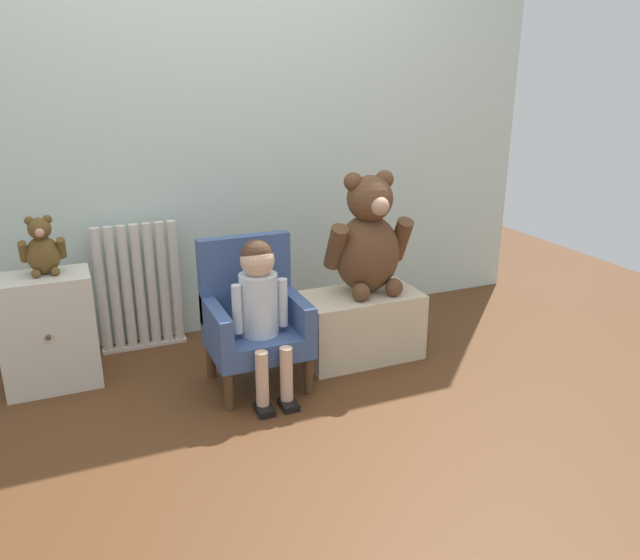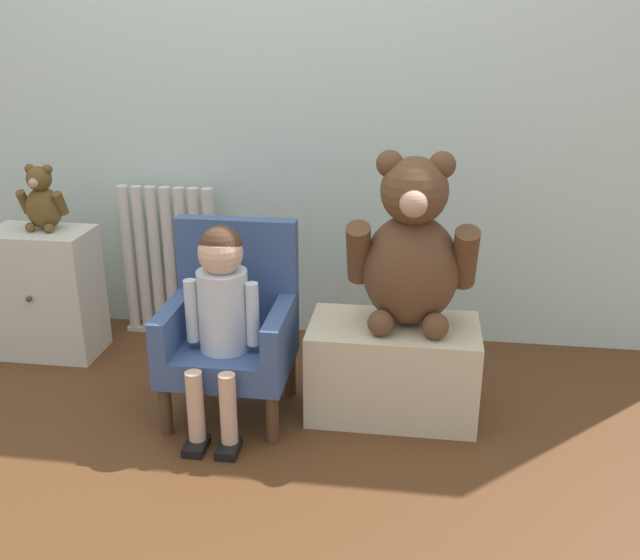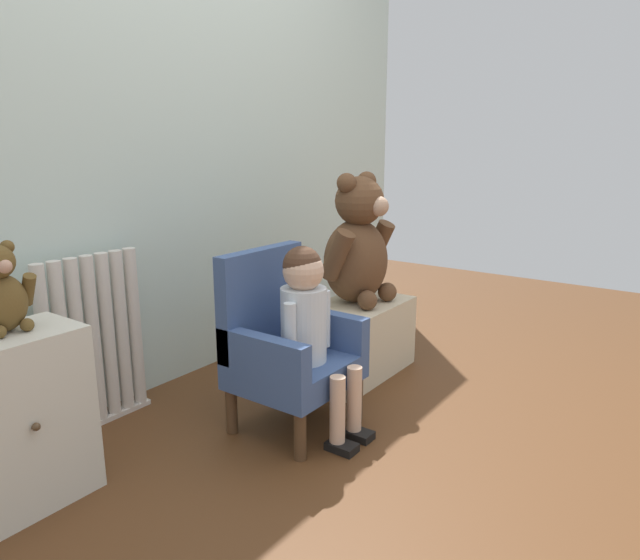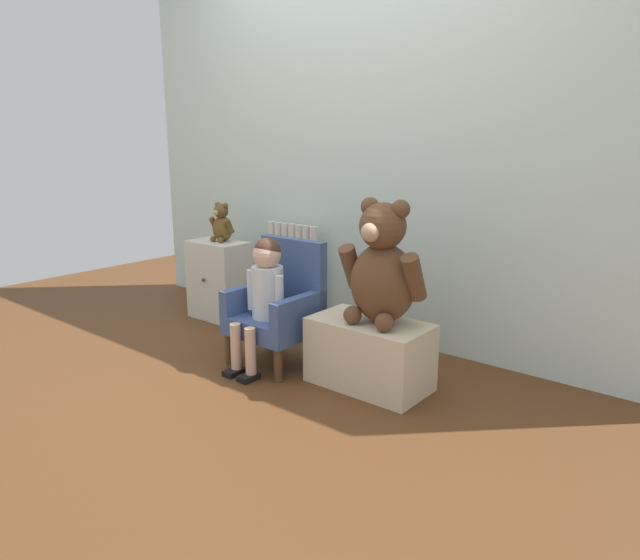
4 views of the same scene
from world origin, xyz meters
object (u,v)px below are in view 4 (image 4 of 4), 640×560
at_px(child_figure, 264,285).
at_px(small_teddy_bear, 222,224).
at_px(radiator, 293,274).
at_px(small_dresser, 219,280).
at_px(child_armchair, 279,306).
at_px(large_teddy_bear, 382,269).
at_px(low_bench, 369,354).

relative_size(child_figure, small_teddy_bear, 2.70).
distance_m(radiator, small_dresser, 0.52).
relative_size(radiator, child_armchair, 0.98).
bearing_deg(child_armchair, child_figure, -90.00).
height_order(large_teddy_bear, small_teddy_bear, large_teddy_bear).
relative_size(child_armchair, child_figure, 0.96).
bearing_deg(radiator, low_bench, -28.46).
bearing_deg(radiator, small_teddy_bear, -150.35).
xyz_separation_m(child_armchair, child_figure, (0.00, -0.11, 0.14)).
bearing_deg(child_armchair, radiator, 126.31).
distance_m(child_armchair, large_teddy_bear, 0.68).
xyz_separation_m(small_dresser, child_armchair, (0.87, -0.32, 0.05)).
distance_m(small_dresser, child_armchair, 0.93).
distance_m(child_figure, small_teddy_bear, 0.99).
bearing_deg(small_dresser, child_figure, -26.46).
relative_size(small_dresser, small_teddy_bear, 2.04).
relative_size(child_figure, low_bench, 1.20).
height_order(radiator, low_bench, radiator).
bearing_deg(child_figure, small_teddy_bear, 151.59).
relative_size(child_armchair, low_bench, 1.15).
bearing_deg(small_dresser, low_bench, -10.97).
height_order(small_dresser, child_armchair, child_armchair).
relative_size(child_armchair, small_teddy_bear, 2.58).
bearing_deg(child_figure, large_teddy_bear, 16.23).
relative_size(small_dresser, child_figure, 0.76).
bearing_deg(small_teddy_bear, radiator, 29.65).
bearing_deg(child_figure, small_dresser, 153.54).
relative_size(small_dresser, low_bench, 0.91).
height_order(small_dresser, child_figure, child_figure).
bearing_deg(child_figure, child_armchair, 90.00).
relative_size(small_dresser, child_armchair, 0.79).
xyz_separation_m(low_bench, large_teddy_bear, (0.05, 0.02, 0.43)).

